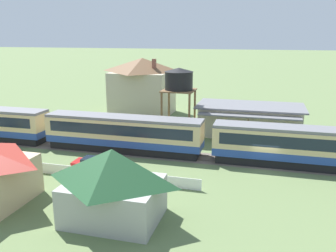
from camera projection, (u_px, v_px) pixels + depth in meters
ground_plane at (264, 167)px, 36.25m from camera, size 600.00×600.00×0.00m
passenger_train at (211, 139)px, 38.04m from camera, size 77.26×3.08×4.13m
railway_track at (111, 150)px, 41.57m from camera, size 133.29×3.60×0.04m
station_building at (249, 120)px, 47.62m from camera, size 13.98×8.58×4.01m
station_house_brown_roof at (143, 86)px, 58.81m from camera, size 9.91×9.53×9.42m
water_tower at (179, 81)px, 45.79m from camera, size 4.12×4.12×8.98m
cottage_dark_green_roof at (113, 184)px, 25.32m from camera, size 7.17×5.50×5.37m
parked_car_red at (95, 164)px, 35.38m from camera, size 4.55×1.90×1.21m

